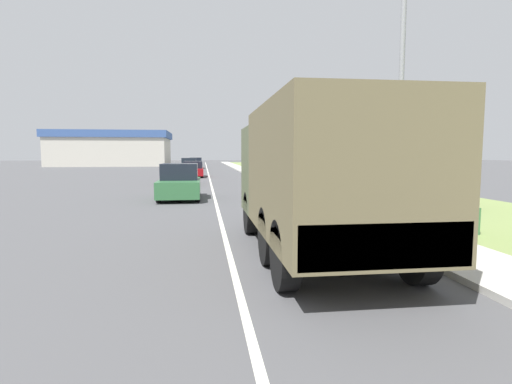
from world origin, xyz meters
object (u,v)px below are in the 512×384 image
object	(u,v)px
car_second_ahead	(179,175)
car_farthest_ahead	(196,163)
car_fourth_ahead	(189,166)
car_nearest_ahead	(180,183)
lamp_post	(394,67)
pickup_truck	(403,183)
military_truck	(317,174)
car_third_ahead	(193,170)

from	to	relation	value
car_second_ahead	car_farthest_ahead	xyz separation A→B (m)	(0.59, 29.75, 0.06)
car_farthest_ahead	car_fourth_ahead	bearing A→B (deg)	-93.09
car_nearest_ahead	lamp_post	bearing A→B (deg)	-53.82
car_second_ahead	car_nearest_ahead	bearing A→B (deg)	-86.53
pickup_truck	lamp_post	world-z (taller)	lamp_post
military_truck	car_farthest_ahead	size ratio (longest dim) A/B	1.60
military_truck	car_nearest_ahead	bearing A→B (deg)	107.53
car_third_ahead	car_farthest_ahead	xyz separation A→B (m)	(-0.14, 21.14, 0.04)
car_farthest_ahead	pickup_truck	distance (m)	42.49
car_farthest_ahead	car_nearest_ahead	bearing A→B (deg)	-90.08
car_fourth_ahead	car_farthest_ahead	size ratio (longest dim) A/B	0.96
car_farthest_ahead	pickup_truck	bearing A→B (deg)	-77.26
lamp_post	car_third_ahead	bearing A→B (deg)	102.98
car_third_ahead	lamp_post	bearing A→B (deg)	-77.02
pickup_truck	car_third_ahead	bearing A→B (deg)	114.44
car_second_ahead	lamp_post	size ratio (longest dim) A/B	0.54
car_fourth_ahead	car_farthest_ahead	world-z (taller)	car_fourth_ahead
car_second_ahead	car_farthest_ahead	size ratio (longest dim) A/B	0.94
car_third_ahead	car_fourth_ahead	bearing A→B (deg)	94.03
car_second_ahead	car_third_ahead	size ratio (longest dim) A/B	0.95
car_fourth_ahead	car_farthest_ahead	distance (m)	10.83
military_truck	car_third_ahead	bearing A→B (deg)	96.48
car_nearest_ahead	car_fourth_ahead	size ratio (longest dim) A/B	1.01
military_truck	pickup_truck	xyz separation A→B (m)	(6.03, 7.86, -0.81)
pickup_truck	car_fourth_ahead	bearing A→B (deg)	108.00
car_second_ahead	pickup_truck	size ratio (longest dim) A/B	0.72
car_fourth_ahead	lamp_post	bearing A→B (deg)	-79.53
pickup_truck	lamp_post	xyz separation A→B (m)	(-3.27, -5.52, 3.52)
car_nearest_ahead	military_truck	bearing A→B (deg)	-72.47
car_third_ahead	military_truck	bearing A→B (deg)	-83.52
car_nearest_ahead	car_fourth_ahead	xyz separation A→B (m)	(-0.53, 27.75, -0.02)
military_truck	car_third_ahead	world-z (taller)	military_truck
car_third_ahead	lamp_post	xyz separation A→B (m)	(5.95, -25.82, 3.75)
lamp_post	car_second_ahead	bearing A→B (deg)	111.21
car_nearest_ahead	car_farthest_ahead	world-z (taller)	car_nearest_ahead
car_third_ahead	car_farthest_ahead	size ratio (longest dim) A/B	1.00
military_truck	car_nearest_ahead	distance (m)	11.31
car_fourth_ahead	pickup_truck	bearing A→B (deg)	-72.00
military_truck	car_nearest_ahead	world-z (taller)	military_truck
military_truck	car_fourth_ahead	world-z (taller)	military_truck
military_truck	car_second_ahead	size ratio (longest dim) A/B	1.69
car_nearest_ahead	pickup_truck	distance (m)	9.86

